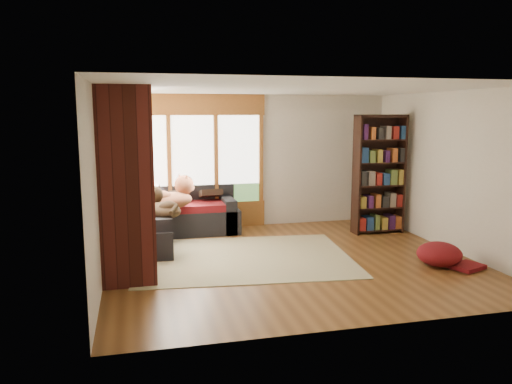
{
  "coord_description": "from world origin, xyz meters",
  "views": [
    {
      "loc": [
        -2.27,
        -7.09,
        2.26
      ],
      "look_at": [
        -0.35,
        0.84,
        0.95
      ],
      "focal_mm": 35.0,
      "sensor_mm": 36.0,
      "label": 1
    }
  ],
  "objects": [
    {
      "name": "dog_tan",
      "position": [
        -1.64,
        1.66,
        0.79
      ],
      "size": [
        1.02,
        0.94,
        0.5
      ],
      "rotation": [
        0.0,
        0.0,
        0.59
      ],
      "color": "brown",
      "rests_on": "sectional_sofa"
    },
    {
      "name": "area_rug",
      "position": [
        -0.67,
        0.29,
        0.01
      ],
      "size": [
        3.52,
        2.82,
        0.01
      ],
      "primitive_type": "cube",
      "rotation": [
        0.0,
        0.0,
        -0.1
      ],
      "color": "beige",
      "rests_on": "ground"
    },
    {
      "name": "roller_blind",
      "position": [
        -2.69,
        2.03,
        1.75
      ],
      "size": [
        0.03,
        0.72,
        0.9
      ],
      "primitive_type": "cube",
      "color": "gray",
      "rests_on": "wall_left"
    },
    {
      "name": "wall_left",
      "position": [
        -2.75,
        0.0,
        1.3
      ],
      "size": [
        0.04,
        5.0,
        2.6
      ],
      "primitive_type": "cube",
      "color": "silver",
      "rests_on": "ground"
    },
    {
      "name": "brick_chimney",
      "position": [
        -2.4,
        -0.35,
        1.3
      ],
      "size": [
        0.7,
        0.7,
        2.6
      ],
      "primitive_type": "cube",
      "color": "#471914",
      "rests_on": "ground"
    },
    {
      "name": "wall_right",
      "position": [
        2.75,
        0.0,
        1.3
      ],
      "size": [
        0.04,
        5.0,
        2.6
      ],
      "primitive_type": "cube",
      "color": "silver",
      "rests_on": "ground"
    },
    {
      "name": "pouf",
      "position": [
        2.06,
        -0.78,
        0.19
      ],
      "size": [
        0.68,
        0.68,
        0.35
      ],
      "primitive_type": "ellipsoid",
      "rotation": [
        0.0,
        0.0,
        0.03
      ],
      "color": "maroon",
      "rests_on": "area_rug"
    },
    {
      "name": "windows_back",
      "position": [
        -1.2,
        2.47,
        1.35
      ],
      "size": [
        2.82,
        0.1,
        1.9
      ],
      "color": "#995D27",
      "rests_on": "wall_back"
    },
    {
      "name": "windows_left",
      "position": [
        -2.72,
        1.2,
        1.35
      ],
      "size": [
        0.1,
        2.62,
        1.9
      ],
      "color": "#995D27",
      "rests_on": "wall_left"
    },
    {
      "name": "throw_pillows",
      "position": [
        -1.86,
        1.75,
        0.75
      ],
      "size": [
        1.98,
        1.68,
        0.45
      ],
      "color": "black",
      "rests_on": "sectional_sofa"
    },
    {
      "name": "floor",
      "position": [
        0.0,
        0.0,
        0.0
      ],
      "size": [
        5.5,
        5.5,
        0.0
      ],
      "primitive_type": "plane",
      "color": "brown",
      "rests_on": "ground"
    },
    {
      "name": "sectional_sofa",
      "position": [
        -1.95,
        1.7,
        0.3
      ],
      "size": [
        2.2,
        2.2,
        0.8
      ],
      "rotation": [
        0.0,
        0.0,
        -0.02
      ],
      "color": "black",
      "rests_on": "ground"
    },
    {
      "name": "bookshelf",
      "position": [
        2.14,
        1.34,
        1.11
      ],
      "size": [
        0.95,
        0.32,
        2.22
      ],
      "color": "black",
      "rests_on": "ground"
    },
    {
      "name": "dog_brindle",
      "position": [
        -1.9,
        0.94,
        0.75
      ],
      "size": [
        0.77,
        0.88,
        0.43
      ],
      "rotation": [
        0.0,
        0.0,
        2.06
      ],
      "color": "black",
      "rests_on": "sectional_sofa"
    },
    {
      "name": "ceiling",
      "position": [
        0.0,
        0.0,
        2.6
      ],
      "size": [
        5.5,
        5.5,
        0.0
      ],
      "primitive_type": "plane",
      "color": "white"
    },
    {
      "name": "wall_front",
      "position": [
        0.0,
        -2.5,
        1.3
      ],
      "size": [
        5.5,
        0.04,
        2.6
      ],
      "primitive_type": "cube",
      "color": "silver",
      "rests_on": "ground"
    },
    {
      "name": "wall_back",
      "position": [
        0.0,
        2.5,
        1.3
      ],
      "size": [
        5.5,
        0.04,
        2.6
      ],
      "primitive_type": "cube",
      "color": "silver",
      "rests_on": "ground"
    }
  ]
}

